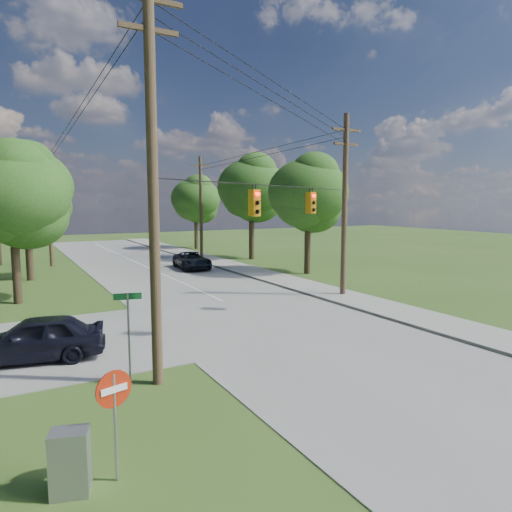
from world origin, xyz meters
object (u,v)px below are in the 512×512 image
pole_north_e (201,206)px  pole_sw (153,177)px  pole_north_w (49,207)px  pole_ne (345,203)px  do_not_enter_sign (114,400)px  control_cabinet (70,462)px  car_cross_dark (35,338)px  car_main_north (192,260)px

pole_north_e → pole_sw: bearing=-114.5°
pole_north_w → pole_ne: bearing=-57.7°
do_not_enter_sign → control_cabinet: bearing=163.2°
pole_sw → do_not_enter_sign: bearing=-116.2°
car_cross_dark → control_cabinet: size_ratio=3.67×
control_cabinet → pole_ne: bearing=53.1°
control_cabinet → do_not_enter_sign: (0.85, -0.00, 1.04)m
car_cross_dark → do_not_enter_sign: bearing=17.8°
pole_sw → control_cabinet: pole_sw is taller
pole_ne → car_cross_dark: (-16.63, -3.62, -4.65)m
car_main_north → pole_sw: bearing=-108.0°
control_cabinet → pole_north_w: bearing=102.7°
control_cabinet → do_not_enter_sign: size_ratio=0.55×
pole_sw → pole_north_e: pole_sw is taller
pole_ne → car_cross_dark: pole_ne is taller
car_main_north → pole_ne: bearing=-69.6°
car_main_north → do_not_enter_sign: do_not_enter_sign is taller
car_cross_dark → pole_sw: bearing=49.4°
pole_sw → control_cabinet: (-3.02, -4.40, -5.60)m
control_cabinet → pole_sw: bearing=72.7°
pole_ne → pole_north_e: (-0.00, 22.00, -0.34)m
pole_sw → pole_north_e: (13.50, 29.60, -1.10)m
pole_sw → control_cabinet: bearing=-124.4°
pole_sw → car_cross_dark: size_ratio=2.60×
pole_sw → pole_north_w: 29.62m
pole_north_e → car_main_north: pole_north_e is taller
car_cross_dark → control_cabinet: bearing=12.0°
pole_ne → pole_north_w: pole_ne is taller
pole_north_w → do_not_enter_sign: pole_north_w is taller
pole_sw → control_cabinet: size_ratio=9.54×
car_main_north → control_cabinet: 29.41m
pole_ne → do_not_enter_sign: pole_ne is taller
pole_north_e → pole_north_w: (-13.90, 0.00, 0.00)m
pole_sw → pole_ne: (13.50, 7.60, -0.76)m
pole_ne → pole_north_w: (-13.90, 22.00, -0.34)m
pole_north_e → pole_north_w: bearing=180.0°
pole_ne → car_main_north: size_ratio=2.11×
pole_north_e → control_cabinet: pole_north_e is taller
pole_north_w → car_cross_dark: size_ratio=2.17×
pole_north_w → do_not_enter_sign: (-1.77, -34.00, -3.46)m
car_cross_dark → do_not_enter_sign: do_not_enter_sign is taller
pole_north_w → car_main_north: size_ratio=2.01×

